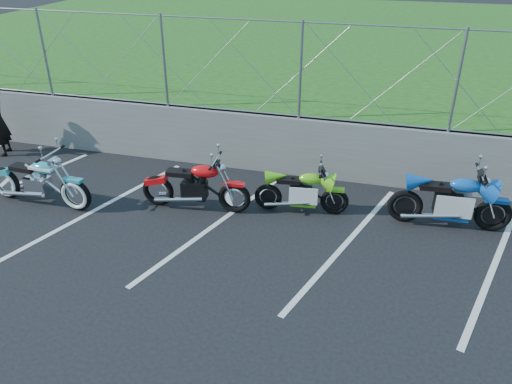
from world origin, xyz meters
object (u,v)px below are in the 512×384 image
(sportbike_green, at_px, (303,193))
(naked_orange, at_px, (197,188))
(cruiser_turquoise, at_px, (40,183))
(sportbike_blue, at_px, (452,203))

(sportbike_green, bearing_deg, naked_orange, -174.71)
(cruiser_turquoise, height_order, sportbike_blue, cruiser_turquoise)
(sportbike_green, bearing_deg, cruiser_turquoise, -175.02)
(naked_orange, xyz_separation_m, sportbike_blue, (4.66, 0.63, 0.02))
(naked_orange, height_order, sportbike_blue, sportbike_blue)
(cruiser_turquoise, distance_m, naked_orange, 3.09)
(naked_orange, relative_size, sportbike_blue, 1.00)
(sportbike_blue, bearing_deg, sportbike_green, -179.16)
(cruiser_turquoise, relative_size, sportbike_green, 1.29)
(naked_orange, bearing_deg, cruiser_turquoise, -172.52)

